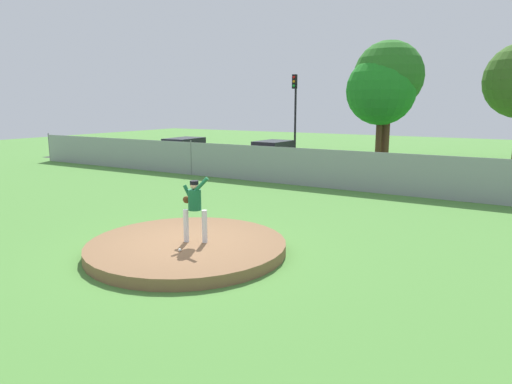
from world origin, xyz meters
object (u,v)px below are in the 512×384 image
at_px(pitcher_youth, 194,204).
at_px(traffic_cone_orange, 376,166).
at_px(parked_car_navy, 184,150).
at_px(parked_car_burgundy, 273,154).
at_px(baseball, 180,250).
at_px(traffic_light_near, 295,103).

distance_m(pitcher_youth, traffic_cone_orange, 16.28).
relative_size(pitcher_youth, parked_car_navy, 0.35).
bearing_deg(pitcher_youth, parked_car_burgundy, 111.34).
height_order(pitcher_youth, parked_car_navy, pitcher_youth).
distance_m(pitcher_youth, parked_car_burgundy, 15.81).
height_order(baseball, parked_car_navy, parked_car_navy).
height_order(traffic_cone_orange, traffic_light_near, traffic_light_near).
height_order(baseball, traffic_cone_orange, traffic_cone_orange).
distance_m(parked_car_navy, traffic_light_near, 7.86).
bearing_deg(pitcher_youth, traffic_light_near, 108.64).
distance_m(traffic_cone_orange, traffic_light_near, 7.56).
distance_m(pitcher_youth, baseball, 1.21).
distance_m(parked_car_burgundy, traffic_light_near, 5.02).
height_order(parked_car_burgundy, traffic_cone_orange, parked_car_burgundy).
relative_size(baseball, parked_car_navy, 0.02).
xyz_separation_m(pitcher_youth, parked_car_navy, (-11.89, 14.05, -0.48)).
bearing_deg(parked_car_navy, parked_car_burgundy, 6.22).
bearing_deg(traffic_light_near, traffic_cone_orange, -21.47).
relative_size(parked_car_burgundy, traffic_cone_orange, 7.84).
relative_size(parked_car_navy, parked_car_burgundy, 1.10).
relative_size(pitcher_youth, baseball, 22.34).
xyz_separation_m(baseball, traffic_light_near, (-6.46, 19.48, 3.43)).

